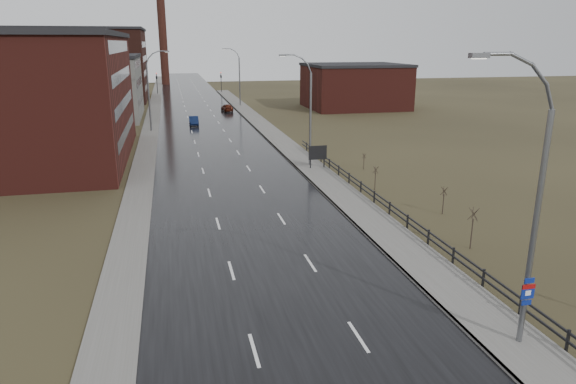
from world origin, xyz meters
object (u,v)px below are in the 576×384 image
car_near (194,121)px  billboard (318,153)px  car_far (227,108)px  streetlight_main (530,210)px

car_near → billboard: bearing=-70.8°
car_far → car_near: bearing=59.0°
car_near → car_far: bearing=66.6°
car_near → car_far: size_ratio=0.97×
streetlight_main → billboard: size_ratio=4.91×
billboard → car_near: billboard is taller
streetlight_main → car_near: bearing=98.9°
streetlight_main → car_far: (-3.26, 79.83, -5.35)m
billboard → car_near: 34.08m
car_near → car_far: car_far is taller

